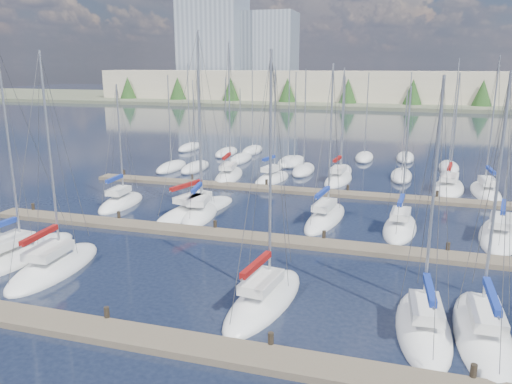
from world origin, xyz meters
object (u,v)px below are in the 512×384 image
(sailboat_d, at_px, (264,300))
(sailboat_i, at_px, (197,210))
(sailboat_o, at_px, (272,179))
(sailboat_f, at_px, (482,333))
(sailboat_h, at_px, (121,203))
(sailboat_j, at_px, (200,213))
(sailboat_k, at_px, (325,218))
(sailboat_p, at_px, (338,179))
(sailboat_q, at_px, (448,188))
(sailboat_c, at_px, (54,267))
(sailboat_r, at_px, (486,192))
(sailboat_e, at_px, (423,327))
(sailboat_b, at_px, (12,258))
(sailboat_n, at_px, (229,176))
(sailboat_l, at_px, (400,228))
(sailboat_m, at_px, (500,235))

(sailboat_d, xyz_separation_m, sailboat_i, (-9.86, 14.12, 0.00))
(sailboat_o, bearing_deg, sailboat_f, -46.63)
(sailboat_h, bearing_deg, sailboat_j, -8.30)
(sailboat_k, bearing_deg, sailboat_p, 100.43)
(sailboat_q, bearing_deg, sailboat_c, -123.05)
(sailboat_j, relative_size, sailboat_i, 0.81)
(sailboat_d, relative_size, sailboat_i, 0.88)
(sailboat_r, relative_size, sailboat_c, 1.00)
(sailboat_e, bearing_deg, sailboat_d, 172.17)
(sailboat_b, distance_m, sailboat_o, 27.93)
(sailboat_o, bearing_deg, sailboat_j, -88.49)
(sailboat_n, bearing_deg, sailboat_j, -87.50)
(sailboat_l, xyz_separation_m, sailboat_k, (-5.66, 0.74, 0.01))
(sailboat_q, xyz_separation_m, sailboat_o, (-17.55, -1.07, 0.02))
(sailboat_j, distance_m, sailboat_d, 16.22)
(sailboat_k, relative_size, sailboat_p, 1.03)
(sailboat_e, distance_m, sailboat_m, 16.08)
(sailboat_q, bearing_deg, sailboat_f, -83.09)
(sailboat_e, relative_size, sailboat_o, 0.99)
(sailboat_e, relative_size, sailboat_l, 1.09)
(sailboat_q, bearing_deg, sailboat_d, -103.01)
(sailboat_e, height_order, sailboat_i, sailboat_i)
(sailboat_m, relative_size, sailboat_o, 1.00)
(sailboat_m, height_order, sailboat_b, sailboat_b)
(sailboat_k, relative_size, sailboat_r, 0.95)
(sailboat_b, relative_size, sailboat_n, 0.92)
(sailboat_l, relative_size, sailboat_d, 0.84)
(sailboat_f, bearing_deg, sailboat_l, 104.61)
(sailboat_d, relative_size, sailboat_h, 1.21)
(sailboat_j, height_order, sailboat_m, sailboat_m)
(sailboat_f, xyz_separation_m, sailboat_q, (0.45, 28.47, -0.01))
(sailboat_k, distance_m, sailboat_r, 18.20)
(sailboat_j, height_order, sailboat_n, sailboat_n)
(sailboat_k, bearing_deg, sailboat_d, -85.96)
(sailboat_i, bearing_deg, sailboat_k, 20.24)
(sailboat_q, relative_size, sailboat_p, 0.97)
(sailboat_i, bearing_deg, sailboat_f, -19.48)
(sailboat_l, relative_size, sailboat_n, 0.75)
(sailboat_p, bearing_deg, sailboat_c, -108.99)
(sailboat_d, relative_size, sailboat_p, 1.08)
(sailboat_d, bearing_deg, sailboat_k, 94.39)
(sailboat_e, bearing_deg, sailboat_h, 145.44)
(sailboat_j, height_order, sailboat_d, sailboat_d)
(sailboat_m, distance_m, sailboat_n, 27.97)
(sailboat_r, relative_size, sailboat_h, 1.22)
(sailboat_e, distance_m, sailboat_r, 28.63)
(sailboat_j, height_order, sailboat_b, sailboat_b)
(sailboat_l, height_order, sailboat_o, sailboat_o)
(sailboat_k, relative_size, sailboat_q, 1.07)
(sailboat_f, height_order, sailboat_p, sailboat_f)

